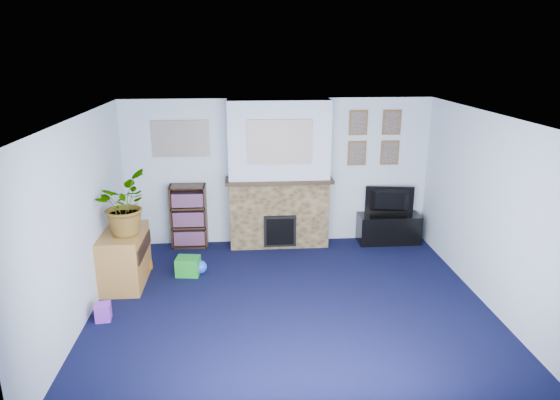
{
  "coord_description": "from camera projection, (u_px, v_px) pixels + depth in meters",
  "views": [
    {
      "loc": [
        -0.58,
        -5.7,
        3.17
      ],
      "look_at": [
        -0.08,
        0.84,
        1.15
      ],
      "focal_mm": 32.0,
      "sensor_mm": 36.0,
      "label": 1
    }
  ],
  "objects": [
    {
      "name": "ceiling",
      "position": [
        292.0,
        117.0,
        5.7
      ],
      "size": [
        5.0,
        4.5,
        0.01
      ],
      "primitive_type": "cube",
      "color": "white",
      "rests_on": "wall_back"
    },
    {
      "name": "mantel_teddy",
      "position": [
        248.0,
        176.0,
        7.92
      ],
      "size": [
        0.14,
        0.14,
        0.14
      ],
      "primitive_type": "sphere",
      "color": "slate",
      "rests_on": "chimney_breast"
    },
    {
      "name": "chimney_breast",
      "position": [
        279.0,
        176.0,
        8.01
      ],
      "size": [
        1.72,
        0.5,
        2.4
      ],
      "color": "brown",
      "rests_on": "ground"
    },
    {
      "name": "wall_back",
      "position": [
        278.0,
        172.0,
        8.2
      ],
      "size": [
        5.0,
        0.04,
        2.4
      ],
      "primitive_type": "cube",
      "color": "#AEBED2",
      "rests_on": "ground"
    },
    {
      "name": "television",
      "position": [
        390.0,
        201.0,
        8.29
      ],
      "size": [
        0.81,
        0.22,
        0.46
      ],
      "primitive_type": "imported",
      "rotation": [
        0.0,
        0.0,
        2.99
      ],
      "color": "black",
      "rests_on": "tv_stand"
    },
    {
      "name": "wall_left",
      "position": [
        81.0,
        222.0,
        5.87
      ],
      "size": [
        0.04,
        4.5,
        2.4
      ],
      "primitive_type": "cube",
      "color": "#AEBED2",
      "rests_on": "ground"
    },
    {
      "name": "potted_plant",
      "position": [
        122.0,
        204.0,
        6.62
      ],
      "size": [
        0.74,
        0.82,
        0.82
      ],
      "primitive_type": "imported",
      "rotation": [
        0.0,
        0.0,
        1.72
      ],
      "color": "#26661E",
      "rests_on": "sideboard"
    },
    {
      "name": "bookshelf",
      "position": [
        189.0,
        217.0,
        8.16
      ],
      "size": [
        0.58,
        0.28,
        1.05
      ],
      "color": "black",
      "rests_on": "ground"
    },
    {
      "name": "portrait_br",
      "position": [
        390.0,
        153.0,
        8.23
      ],
      "size": [
        0.3,
        0.03,
        0.4
      ],
      "primitive_type": "cube",
      "color": "brown",
      "rests_on": "wall_back"
    },
    {
      "name": "mantel_clock",
      "position": [
        271.0,
        175.0,
        7.95
      ],
      "size": [
        0.1,
        0.06,
        0.13
      ],
      "primitive_type": "cube",
      "color": "gold",
      "rests_on": "chimney_breast"
    },
    {
      "name": "portrait_tl",
      "position": [
        358.0,
        123.0,
        8.04
      ],
      "size": [
        0.3,
        0.03,
        0.4
      ],
      "primitive_type": "cube",
      "color": "brown",
      "rests_on": "wall_back"
    },
    {
      "name": "toy_ball",
      "position": [
        200.0,
        267.0,
        7.28
      ],
      "size": [
        0.19,
        0.19,
        0.19
      ],
      "primitive_type": "sphere",
      "color": "blue",
      "rests_on": "ground"
    },
    {
      "name": "sideboard",
      "position": [
        125.0,
        259.0,
        6.91
      ],
      "size": [
        0.54,
        0.98,
        0.76
      ],
      "primitive_type": "cube",
      "color": "olive",
      "rests_on": "ground"
    },
    {
      "name": "toy_block",
      "position": [
        103.0,
        312.0,
        6.01
      ],
      "size": [
        0.2,
        0.2,
        0.22
      ],
      "primitive_type": "cube",
      "rotation": [
        0.0,
        0.0,
        0.12
      ],
      "color": "purple",
      "rests_on": "ground"
    },
    {
      "name": "collage_main",
      "position": [
        280.0,
        142.0,
        7.63
      ],
      "size": [
        1.0,
        0.03,
        0.68
      ],
      "primitive_type": "cube",
      "color": "gray",
      "rests_on": "chimney_breast"
    },
    {
      "name": "wall_front",
      "position": [
        320.0,
        309.0,
        3.91
      ],
      "size": [
        5.0,
        0.04,
        2.4
      ],
      "primitive_type": "cube",
      "color": "#AEBED2",
      "rests_on": "ground"
    },
    {
      "name": "collage_left",
      "position": [
        181.0,
        139.0,
        7.9
      ],
      "size": [
        0.9,
        0.03,
        0.58
      ],
      "primitive_type": "cube",
      "color": "gray",
      "rests_on": "wall_back"
    },
    {
      "name": "portrait_tr",
      "position": [
        392.0,
        122.0,
        8.08
      ],
      "size": [
        0.3,
        0.03,
        0.4
      ],
      "primitive_type": "cube",
      "color": "brown",
      "rests_on": "wall_back"
    },
    {
      "name": "floor",
      "position": [
        291.0,
        305.0,
        6.41
      ],
      "size": [
        5.0,
        4.5,
        0.01
      ],
      "primitive_type": "cube",
      "color": "black",
      "rests_on": "ground"
    },
    {
      "name": "green_crate",
      "position": [
        188.0,
        266.0,
        7.22
      ],
      "size": [
        0.36,
        0.3,
        0.27
      ],
      "primitive_type": "cube",
      "rotation": [
        0.0,
        0.0,
        -0.12
      ],
      "color": "#198C26",
      "rests_on": "ground"
    },
    {
      "name": "toy_tube",
      "position": [
        141.0,
        266.0,
        7.36
      ],
      "size": [
        0.34,
        0.15,
        0.19
      ],
      "primitive_type": "cylinder",
      "rotation": [
        0.0,
        1.43,
        0.0
      ],
      "color": "orange",
      "rests_on": "ground"
    },
    {
      "name": "tv_stand",
      "position": [
        388.0,
        229.0,
        8.41
      ],
      "size": [
        1.02,
        0.43,
        0.48
      ],
      "primitive_type": "cube",
      "color": "black",
      "rests_on": "ground"
    },
    {
      "name": "mantel_candle",
      "position": [
        301.0,
        174.0,
        7.98
      ],
      "size": [
        0.05,
        0.05,
        0.16
      ],
      "primitive_type": "cylinder",
      "color": "#B2BFC6",
      "rests_on": "chimney_breast"
    },
    {
      "name": "wall_right",
      "position": [
        490.0,
        211.0,
        6.24
      ],
      "size": [
        0.04,
        4.5,
        2.4
      ],
      "primitive_type": "cube",
      "color": "#AEBED2",
      "rests_on": "ground"
    },
    {
      "name": "mantel_can",
      "position": [
        326.0,
        174.0,
        8.01
      ],
      "size": [
        0.06,
        0.06,
        0.11
      ],
      "primitive_type": "cylinder",
      "color": "purple",
      "rests_on": "chimney_breast"
    },
    {
      "name": "portrait_bl",
      "position": [
        357.0,
        153.0,
        8.19
      ],
      "size": [
        0.3,
        0.03,
        0.4
      ],
      "primitive_type": "cube",
      "color": "brown",
      "rests_on": "wall_back"
    }
  ]
}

